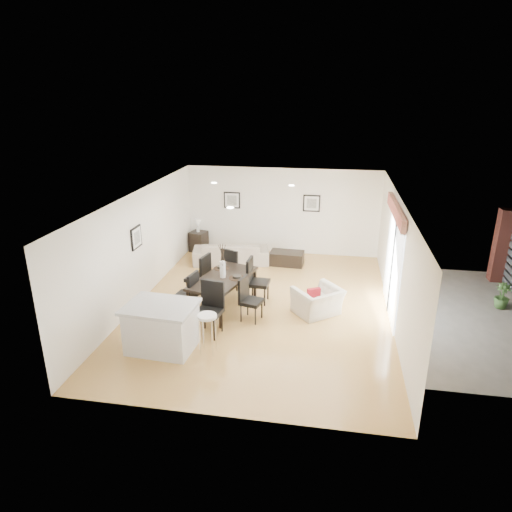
% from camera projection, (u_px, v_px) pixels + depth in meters
% --- Properties ---
extents(ground, '(8.00, 8.00, 0.00)m').
position_uv_depth(ground, '(262.00, 306.00, 11.00)').
color(ground, tan).
rests_on(ground, ground).
extents(wall_back, '(6.00, 0.04, 2.70)m').
position_uv_depth(wall_back, '(282.00, 211.00, 14.24)').
color(wall_back, white).
rests_on(wall_back, ground).
extents(wall_front, '(6.00, 0.04, 2.70)m').
position_uv_depth(wall_front, '(220.00, 343.00, 6.83)').
color(wall_front, white).
rests_on(wall_front, ground).
extents(wall_left, '(0.04, 8.00, 2.70)m').
position_uv_depth(wall_left, '(140.00, 247.00, 11.02)').
color(wall_left, white).
rests_on(wall_left, ground).
extents(wall_right, '(0.04, 8.00, 2.70)m').
position_uv_depth(wall_right, '(396.00, 262.00, 10.06)').
color(wall_right, white).
rests_on(wall_right, ground).
extents(ceiling, '(6.00, 8.00, 0.02)m').
position_uv_depth(ceiling, '(262.00, 197.00, 10.07)').
color(ceiling, white).
rests_on(ceiling, wall_back).
extents(sofa, '(2.37, 1.32, 0.65)m').
position_uv_depth(sofa, '(231.00, 252.00, 13.68)').
color(sofa, '#A49685').
rests_on(sofa, ground).
extents(armchair, '(1.32, 1.30, 0.65)m').
position_uv_depth(armchair, '(318.00, 301.00, 10.53)').
color(armchair, beige).
rests_on(armchair, ground).
extents(courtyard_plant_b, '(0.36, 0.36, 0.62)m').
position_uv_depth(courtyard_plant_b, '(502.00, 296.00, 10.84)').
color(courtyard_plant_b, '#3B6029').
rests_on(courtyard_plant_b, ground).
extents(dining_table, '(1.42, 2.09, 0.80)m').
position_uv_depth(dining_table, '(223.00, 280.00, 10.69)').
color(dining_table, black).
rests_on(dining_table, ground).
extents(dining_chair_wnear, '(0.55, 0.55, 1.06)m').
position_uv_depth(dining_chair_wnear, '(189.00, 292.00, 10.38)').
color(dining_chair_wnear, black).
rests_on(dining_chair_wnear, ground).
extents(dining_chair_wfar, '(0.61, 0.61, 1.15)m').
position_uv_depth(dining_chair_wfar, '(201.00, 274.00, 11.24)').
color(dining_chair_wfar, black).
rests_on(dining_chair_wfar, ground).
extents(dining_chair_enear, '(0.55, 0.55, 1.01)m').
position_uv_depth(dining_chair_enear, '(248.00, 296.00, 10.21)').
color(dining_chair_enear, black).
rests_on(dining_chair_enear, ground).
extents(dining_chair_efar, '(0.53, 0.53, 1.12)m').
position_uv_depth(dining_chair_efar, '(255.00, 278.00, 11.06)').
color(dining_chair_efar, black).
rests_on(dining_chair_efar, ground).
extents(dining_chair_head, '(0.60, 0.60, 1.16)m').
position_uv_depth(dining_chair_head, '(211.00, 305.00, 9.62)').
color(dining_chair_head, black).
rests_on(dining_chair_head, ground).
extents(dining_chair_foot, '(0.65, 0.65, 1.10)m').
position_uv_depth(dining_chair_foot, '(233.00, 266.00, 11.83)').
color(dining_chair_foot, black).
rests_on(dining_chair_foot, ground).
extents(vase, '(0.89, 1.46, 0.82)m').
position_uv_depth(vase, '(223.00, 263.00, 10.53)').
color(vase, white).
rests_on(vase, dining_table).
extents(coffee_table, '(1.02, 0.65, 0.39)m').
position_uv_depth(coffee_table, '(287.00, 258.00, 13.59)').
color(coffee_table, black).
rests_on(coffee_table, ground).
extents(side_table, '(0.58, 0.58, 0.65)m').
position_uv_depth(side_table, '(199.00, 241.00, 14.70)').
color(side_table, black).
rests_on(side_table, ground).
extents(table_lamp, '(0.22, 0.22, 0.42)m').
position_uv_depth(table_lamp, '(198.00, 224.00, 14.49)').
color(table_lamp, white).
rests_on(table_lamp, side_table).
extents(cushion, '(0.32, 0.23, 0.31)m').
position_uv_depth(cushion, '(314.00, 295.00, 10.39)').
color(cushion, maroon).
rests_on(cushion, armchair).
extents(kitchen_island, '(1.44, 1.15, 0.96)m').
position_uv_depth(kitchen_island, '(162.00, 327.00, 9.07)').
color(kitchen_island, silver).
rests_on(kitchen_island, ground).
extents(bar_stool, '(0.38, 0.38, 0.83)m').
position_uv_depth(bar_stool, '(207.00, 320.00, 8.84)').
color(bar_stool, white).
rests_on(bar_stool, ground).
extents(framed_print_back_left, '(0.52, 0.04, 0.52)m').
position_uv_depth(framed_print_back_left, '(232.00, 200.00, 14.37)').
color(framed_print_back_left, black).
rests_on(framed_print_back_left, wall_back).
extents(framed_print_back_right, '(0.52, 0.04, 0.52)m').
position_uv_depth(framed_print_back_right, '(312.00, 203.00, 13.96)').
color(framed_print_back_right, black).
rests_on(framed_print_back_right, wall_back).
extents(framed_print_left_wall, '(0.04, 0.52, 0.52)m').
position_uv_depth(framed_print_left_wall, '(136.00, 237.00, 10.73)').
color(framed_print_left_wall, black).
rests_on(framed_print_left_wall, wall_left).
extents(sliding_door, '(0.12, 2.70, 2.57)m').
position_uv_depth(sliding_door, '(394.00, 244.00, 10.23)').
color(sliding_door, white).
rests_on(sliding_door, wall_right).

